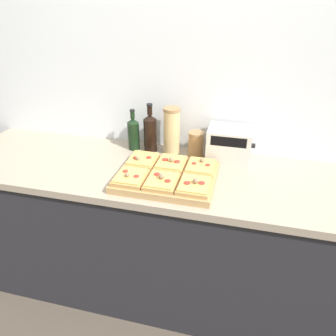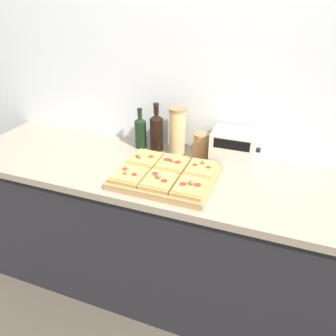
# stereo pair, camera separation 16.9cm
# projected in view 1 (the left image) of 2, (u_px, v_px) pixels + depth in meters

# --- Properties ---
(ground_plane) EXTENTS (12.00, 12.00, 0.00)m
(ground_plane) POSITION_uv_depth(u_px,v_px,m) (167.00, 330.00, 1.92)
(ground_plane) COLOR #4C4238
(wall_back) EXTENTS (6.00, 0.06, 2.50)m
(wall_back) POSITION_uv_depth(u_px,v_px,m) (196.00, 88.00, 1.88)
(wall_back) COLOR silver
(wall_back) RESTS_ON ground_plane
(kitchen_counter) EXTENTS (2.63, 0.67, 0.89)m
(kitchen_counter) POSITION_uv_depth(u_px,v_px,m) (180.00, 236.00, 1.97)
(kitchen_counter) COLOR #232328
(kitchen_counter) RESTS_ON ground_plane
(cutting_board) EXTENTS (0.50, 0.40, 0.04)m
(cutting_board) POSITION_uv_depth(u_px,v_px,m) (167.00, 177.00, 1.68)
(cutting_board) COLOR tan
(cutting_board) RESTS_ON kitchen_counter
(pizza_slice_back_left) EXTENTS (0.15, 0.18, 0.05)m
(pizza_slice_back_left) POSITION_uv_depth(u_px,v_px,m) (142.00, 160.00, 1.78)
(pizza_slice_back_left) COLOR tan
(pizza_slice_back_left) RESTS_ON cutting_board
(pizza_slice_back_center) EXTENTS (0.15, 0.18, 0.05)m
(pizza_slice_back_center) POSITION_uv_depth(u_px,v_px,m) (171.00, 163.00, 1.75)
(pizza_slice_back_center) COLOR tan
(pizza_slice_back_center) RESTS_ON cutting_board
(pizza_slice_back_right) EXTENTS (0.15, 0.18, 0.05)m
(pizza_slice_back_right) POSITION_uv_depth(u_px,v_px,m) (201.00, 167.00, 1.72)
(pizza_slice_back_right) COLOR tan
(pizza_slice_back_right) RESTS_ON cutting_board
(pizza_slice_front_left) EXTENTS (0.15, 0.18, 0.05)m
(pizza_slice_front_left) POSITION_uv_depth(u_px,v_px,m) (130.00, 177.00, 1.62)
(pizza_slice_front_left) COLOR tan
(pizza_slice_front_left) RESTS_ON cutting_board
(pizza_slice_front_center) EXTENTS (0.15, 0.18, 0.06)m
(pizza_slice_front_center) POSITION_uv_depth(u_px,v_px,m) (162.00, 181.00, 1.59)
(pizza_slice_front_center) COLOR tan
(pizza_slice_front_center) RESTS_ON cutting_board
(pizza_slice_front_right) EXTENTS (0.15, 0.18, 0.05)m
(pizza_slice_front_right) POSITION_uv_depth(u_px,v_px,m) (194.00, 185.00, 1.55)
(pizza_slice_front_right) COLOR tan
(pizza_slice_front_right) RESTS_ON cutting_board
(olive_oil_bottle) EXTENTS (0.07, 0.07, 0.25)m
(olive_oil_bottle) POSITION_uv_depth(u_px,v_px,m) (133.00, 133.00, 1.97)
(olive_oil_bottle) COLOR black
(olive_oil_bottle) RESTS_ON kitchen_counter
(wine_bottle) EXTENTS (0.08, 0.08, 0.29)m
(wine_bottle) POSITION_uv_depth(u_px,v_px,m) (150.00, 132.00, 1.94)
(wine_bottle) COLOR black
(wine_bottle) RESTS_ON kitchen_counter
(grain_jar_tall) EXTENTS (0.10, 0.10, 0.28)m
(grain_jar_tall) POSITION_uv_depth(u_px,v_px,m) (172.00, 131.00, 1.90)
(grain_jar_tall) COLOR tan
(grain_jar_tall) RESTS_ON kitchen_counter
(grain_jar_short) EXTENTS (0.09, 0.09, 0.15)m
(grain_jar_short) POSITION_uv_depth(u_px,v_px,m) (196.00, 144.00, 1.91)
(grain_jar_short) COLOR #AD7F4C
(grain_jar_short) RESTS_ON kitchen_counter
(toaster_oven) EXTENTS (0.26, 0.19, 0.20)m
(toaster_oven) POSITION_uv_depth(u_px,v_px,m) (229.00, 145.00, 1.84)
(toaster_oven) COLOR beige
(toaster_oven) RESTS_ON kitchen_counter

